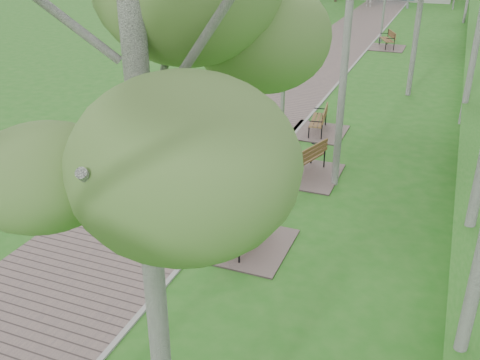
% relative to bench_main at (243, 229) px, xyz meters
% --- Properties ---
extents(walkway, '(3.50, 67.00, 0.04)m').
position_rel_bench_main_xyz_m(walkway, '(-2.62, 15.01, -0.41)').
color(walkway, '#6F5D5A').
rests_on(walkway, ground).
extents(kerb, '(0.10, 67.00, 0.05)m').
position_rel_bench_main_xyz_m(kerb, '(-0.87, 15.01, -0.40)').
color(kerb, '#999993').
rests_on(kerb, ground).
extents(bench_main, '(1.76, 1.95, 1.53)m').
position_rel_bench_main_xyz_m(bench_main, '(0.00, 0.00, 0.00)').
color(bench_main, '#6F5D5A').
rests_on(bench_main, ground).
extents(bench_second, '(1.83, 2.04, 1.13)m').
position_rel_bench_main_xyz_m(bench_second, '(0.23, 3.97, -0.22)').
color(bench_second, '#6F5D5A').
rests_on(bench_second, ground).
extents(bench_third, '(1.73, 1.92, 1.06)m').
position_rel_bench_main_xyz_m(bench_third, '(-0.23, 7.32, -0.23)').
color(bench_third, '#6F5D5A').
rests_on(bench_third, ground).
extents(bench_far, '(1.88, 2.09, 1.16)m').
position_rel_bench_main_xyz_m(bench_far, '(0.03, 21.71, -0.21)').
color(bench_far, '#6F5D5A').
rests_on(bench_far, ground).
extents(lamp_post_second, '(0.19, 0.19, 4.83)m').
position_rel_bench_main_xyz_m(lamp_post_second, '(-0.70, 4.85, 1.83)').
color(lamp_post_second, '#9FA1A7').
rests_on(lamp_post_second, ground).
extents(birch_near_a, '(2.52, 2.52, 6.92)m').
position_rel_bench_main_xyz_m(birch_near_a, '(1.45, -5.81, 5.00)').
color(birch_near_a, silver).
rests_on(birch_near_a, ground).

